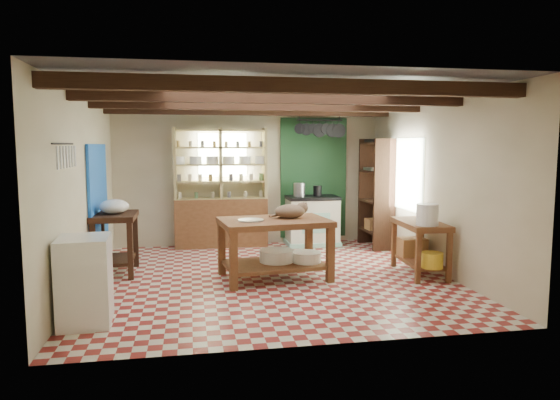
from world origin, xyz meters
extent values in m
cube|color=maroon|center=(0.00, 0.00, -0.01)|extent=(5.00, 5.00, 0.02)
cube|color=#4F4F54|center=(0.00, 0.00, 2.60)|extent=(5.00, 5.00, 0.02)
cube|color=beige|center=(0.00, 2.50, 1.30)|extent=(5.00, 0.04, 2.60)
cube|color=beige|center=(0.00, -2.50, 1.30)|extent=(5.00, 0.04, 2.60)
cube|color=beige|center=(-2.50, 0.00, 1.30)|extent=(0.04, 5.00, 2.60)
cube|color=beige|center=(2.50, 0.00, 1.30)|extent=(0.04, 5.00, 2.60)
cube|color=#361F13|center=(0.00, 0.00, 2.48)|extent=(5.00, 3.80, 0.15)
cube|color=blue|center=(-2.47, 0.90, 1.10)|extent=(0.04, 1.40, 1.60)
cube|color=#1C4825|center=(1.25, 2.47, 1.25)|extent=(1.30, 0.04, 2.30)
cube|color=silver|center=(-0.50, 2.48, 1.70)|extent=(0.90, 0.02, 0.80)
cube|color=silver|center=(2.48, 1.00, 1.40)|extent=(0.02, 1.30, 1.20)
cube|color=black|center=(-2.44, -1.20, 1.78)|extent=(0.06, 0.90, 0.28)
cube|color=black|center=(1.25, 2.05, 2.18)|extent=(0.86, 0.12, 0.36)
cube|color=tan|center=(-0.55, 2.31, 1.10)|extent=(1.70, 0.34, 2.20)
cube|color=#361F13|center=(2.28, 1.80, 1.00)|extent=(0.40, 0.86, 2.00)
cube|color=brown|center=(0.05, -0.07, 0.42)|extent=(1.60, 1.16, 0.85)
cube|color=beige|center=(1.15, 2.15, 0.47)|extent=(0.95, 0.64, 0.93)
cube|color=#361F13|center=(-2.20, 0.59, 0.45)|extent=(0.61, 0.89, 0.89)
cube|color=white|center=(-2.22, -1.49, 0.46)|extent=(0.55, 0.65, 0.93)
cube|color=brown|center=(2.18, -0.23, 0.39)|extent=(0.62, 1.13, 0.78)
ellipsoid|color=#89694F|center=(0.29, 0.01, 0.95)|extent=(0.51, 0.44, 0.20)
cylinder|color=#9B9AA2|center=(-0.29, -0.16, 0.86)|extent=(0.39, 0.39, 0.02)
cylinder|color=white|center=(0.09, -0.01, 0.31)|extent=(0.55, 0.55, 0.17)
cylinder|color=white|center=(0.51, -0.11, 0.30)|extent=(0.46, 0.46, 0.14)
cylinder|color=#9B9AA2|center=(0.90, 2.15, 1.06)|extent=(0.22, 0.22, 0.25)
cylinder|color=black|center=(1.25, 2.15, 1.03)|extent=(0.16, 0.16, 0.19)
ellipsoid|color=white|center=(-2.20, 0.59, 1.00)|extent=(0.42, 0.42, 0.21)
cylinder|color=white|center=(2.11, -0.57, 0.93)|extent=(0.32, 0.32, 0.30)
cube|color=#A77443|center=(2.20, 0.07, 0.34)|extent=(0.41, 0.34, 0.27)
cylinder|color=gold|center=(2.15, -0.68, 0.31)|extent=(0.31, 0.31, 0.21)
camera|label=1|loc=(-1.11, -6.91, 1.89)|focal=32.00mm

